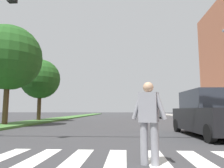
# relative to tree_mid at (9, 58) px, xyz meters

# --- Properties ---
(ground_plane) EXTENTS (140.00, 140.00, 0.00)m
(ground_plane) POSITION_rel_tree_mid_xyz_m (8.92, 14.18, -4.78)
(ground_plane) COLOR #38383A
(crosswalk) EXTENTS (7.65, 2.20, 0.01)m
(crosswalk) POSITION_rel_tree_mid_xyz_m (8.92, -9.02, -4.78)
(crosswalk) COLOR silver
(crosswalk) RESTS_ON ground_plane
(median_strip) EXTENTS (2.41, 64.00, 0.15)m
(median_strip) POSITION_rel_tree_mid_xyz_m (0.34, 12.18, -4.71)
(median_strip) COLOR #477A38
(median_strip) RESTS_ON ground_plane
(tree_mid) EXTENTS (4.60, 4.60, 6.94)m
(tree_mid) POSITION_rel_tree_mid_xyz_m (0.00, 0.00, 0.00)
(tree_mid) COLOR #4C3823
(tree_mid) RESTS_ON median_strip
(tree_far) EXTENTS (3.84, 3.84, 5.90)m
(tree_far) POSITION_rel_tree_mid_xyz_m (-0.13, 5.87, -0.67)
(tree_far) COLOR #4C3823
(tree_far) RESTS_ON median_strip
(sidewalk_right) EXTENTS (3.00, 64.00, 0.15)m
(sidewalk_right) POSITION_rel_tree_mid_xyz_m (17.64, 12.18, -4.71)
(sidewalk_right) COLOR #9E9991
(sidewalk_right) RESTS_ON ground_plane
(traffic_light_gantry) EXTENTS (10.80, 0.30, 6.00)m
(traffic_light_gantry) POSITION_rel_tree_mid_xyz_m (4.55, -7.51, -0.35)
(traffic_light_gantry) COLOR gold
(traffic_light_gantry) RESTS_ON median_strip
(pedestrian_performer) EXTENTS (0.72, 0.37, 1.69)m
(pedestrian_performer) POSITION_rel_tree_mid_xyz_m (8.72, -9.46, -3.85)
(pedestrian_performer) COLOR gray
(pedestrian_performer) RESTS_ON ground_plane
(suv_crossing) EXTENTS (2.18, 4.69, 1.97)m
(suv_crossing) POSITION_rel_tree_mid_xyz_m (11.82, -4.57, -3.85)
(suv_crossing) COLOR black
(suv_crossing) RESTS_ON ground_plane
(sedan_midblock) EXTENTS (1.86, 4.55, 1.75)m
(sedan_midblock) POSITION_rel_tree_mid_xyz_m (11.88, 15.30, -3.97)
(sedan_midblock) COLOR #474C51
(sedan_midblock) RESTS_ON ground_plane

